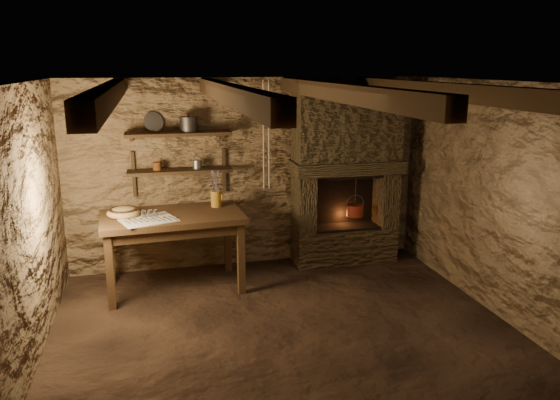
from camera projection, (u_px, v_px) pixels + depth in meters
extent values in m
plane|color=black|center=(285.00, 331.00, 5.37)|extent=(4.50, 4.50, 0.00)
cube|color=brown|center=(247.00, 173.00, 6.96)|extent=(4.50, 0.04, 2.40)
cube|color=brown|center=(367.00, 303.00, 3.19)|extent=(4.50, 0.04, 2.40)
cube|color=brown|center=(25.00, 231.00, 4.57)|extent=(0.04, 4.00, 2.40)
cube|color=brown|center=(498.00, 200.00, 5.58)|extent=(0.04, 4.00, 2.40)
cube|color=black|center=(285.00, 82.00, 4.78)|extent=(4.50, 4.00, 0.04)
cube|color=black|center=(108.00, 95.00, 4.47)|extent=(0.14, 3.95, 0.16)
cube|color=black|center=(229.00, 93.00, 4.69)|extent=(0.14, 3.95, 0.16)
cube|color=black|center=(339.00, 92.00, 4.92)|extent=(0.14, 3.95, 0.16)
cube|color=black|center=(439.00, 91.00, 5.14)|extent=(0.14, 3.95, 0.16)
cube|color=black|center=(180.00, 171.00, 6.60)|extent=(1.25, 0.30, 0.04)
cube|color=black|center=(179.00, 134.00, 6.49)|extent=(1.25, 0.30, 0.04)
cube|color=#3D301E|center=(344.00, 244.00, 7.26)|extent=(1.35, 0.45, 0.45)
cube|color=#3D301E|center=(304.00, 203.00, 6.99)|extent=(0.23, 0.45, 0.75)
cube|color=#3D301E|center=(385.00, 198.00, 7.24)|extent=(0.23, 0.45, 0.75)
cube|color=#3D301E|center=(347.00, 167.00, 6.97)|extent=(1.43, 0.51, 0.16)
cube|color=#3D301E|center=(347.00, 123.00, 6.87)|extent=(1.35, 0.45, 0.94)
cube|color=black|center=(340.00, 197.00, 7.30)|extent=(0.90, 0.06, 0.75)
cube|color=#322011|center=(172.00, 217.00, 6.19)|extent=(1.63, 1.00, 0.07)
cube|color=#322011|center=(172.00, 225.00, 6.22)|extent=(1.49, 0.86, 0.11)
cube|color=silver|center=(148.00, 220.00, 5.94)|extent=(0.69, 0.62, 0.01)
cylinder|color=olive|center=(216.00, 199.00, 6.49)|extent=(0.15, 0.15, 0.19)
torus|color=olive|center=(222.00, 197.00, 6.50)|extent=(0.02, 0.11, 0.11)
ellipsoid|color=#A98849|center=(124.00, 213.00, 6.07)|extent=(0.48, 0.48, 0.13)
cylinder|color=#312E2C|center=(189.00, 125.00, 6.49)|extent=(0.23, 0.23, 0.16)
cylinder|color=gray|center=(153.00, 122.00, 6.48)|extent=(0.26, 0.17, 0.23)
cylinder|color=#522A10|center=(157.00, 166.00, 6.52)|extent=(0.12, 0.12, 0.10)
cylinder|color=maroon|center=(355.00, 210.00, 7.13)|extent=(0.25, 0.25, 0.15)
torus|color=#312E2C|center=(355.00, 204.00, 7.11)|extent=(0.24, 0.02, 0.24)
cylinder|color=#312E2C|center=(356.00, 192.00, 7.07)|extent=(0.01, 0.01, 0.44)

